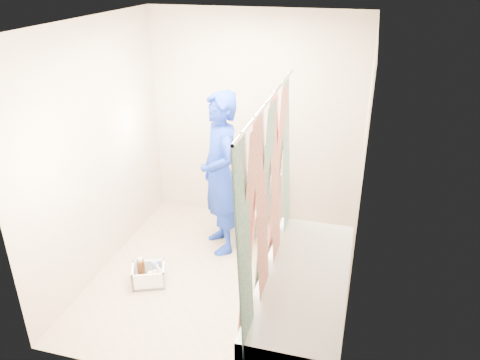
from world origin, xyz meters
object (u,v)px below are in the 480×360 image
(plumber, at_px, (220,174))
(toilet, at_px, (250,207))
(cleaning_caddy, at_px, (150,276))
(bathtub, at_px, (303,297))

(plumber, bearing_deg, toilet, 106.53)
(toilet, bearing_deg, cleaning_caddy, -103.51)
(bathtub, relative_size, cleaning_caddy, 4.61)
(plumber, bearing_deg, cleaning_caddy, -64.62)
(bathtub, relative_size, toilet, 2.44)
(plumber, xyz_separation_m, cleaning_caddy, (-0.47, -0.80, -0.77))
(bathtub, height_order, toilet, toilet)
(bathtub, bearing_deg, cleaning_caddy, 174.34)
(bathtub, bearing_deg, toilet, 122.07)
(bathtub, relative_size, plumber, 1.02)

